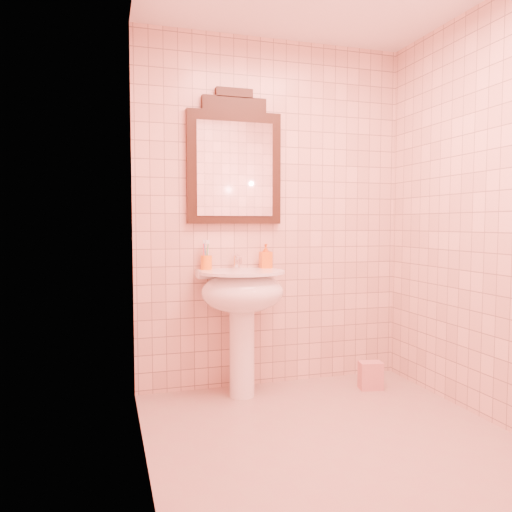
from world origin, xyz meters
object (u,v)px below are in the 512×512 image
object	(u,v)px
soap_dispenser	(266,256)
towel	(371,375)
pedestal_sink	(242,301)
toothbrush_cup	(206,262)
mirror	(234,162)

from	to	relation	value
soap_dispenser	towel	distance (m)	1.14
pedestal_sink	soap_dispenser	size ratio (longest dim) A/B	4.93
toothbrush_cup	towel	xyz separation A→B (m)	(1.13, -0.28, -0.82)
mirror	soap_dispenser	bearing A→B (deg)	-15.10
toothbrush_cup	towel	bearing A→B (deg)	-13.75
mirror	towel	bearing A→B (deg)	-19.03
soap_dispenser	toothbrush_cup	bearing A→B (deg)	179.86
toothbrush_cup	towel	world-z (taller)	toothbrush_cup
pedestal_sink	towel	world-z (taller)	pedestal_sink
pedestal_sink	mirror	size ratio (longest dim) A/B	0.92
mirror	toothbrush_cup	xyz separation A→B (m)	(-0.21, -0.04, -0.70)
mirror	toothbrush_cup	bearing A→B (deg)	-169.36
pedestal_sink	toothbrush_cup	bearing A→B (deg)	142.88
towel	mirror	bearing A→B (deg)	160.97
toothbrush_cup	towel	size ratio (longest dim) A/B	0.93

